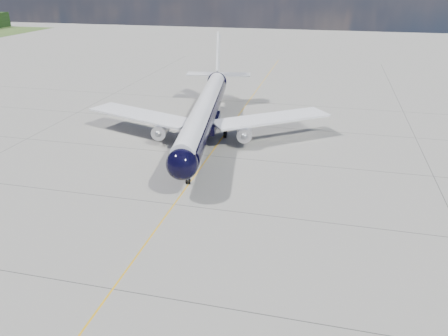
% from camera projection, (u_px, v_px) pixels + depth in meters
% --- Properties ---
extents(ground, '(320.00, 320.00, 0.00)m').
position_uv_depth(ground, '(218.00, 144.00, 67.09)').
color(ground, gray).
rests_on(ground, ground).
extents(taxiway_centerline, '(0.16, 160.00, 0.01)m').
position_uv_depth(taxiway_centerline, '(209.00, 156.00, 62.64)').
color(taxiway_centerline, '#E0A00B').
rests_on(taxiway_centerline, ground).
extents(main_airliner, '(39.26, 48.20, 13.96)m').
position_uv_depth(main_airliner, '(205.00, 110.00, 68.52)').
color(main_airliner, black).
rests_on(main_airliner, ground).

